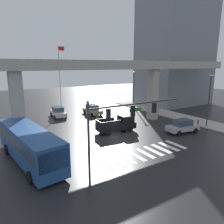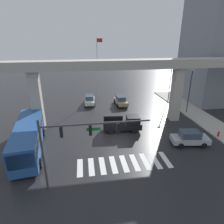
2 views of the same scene
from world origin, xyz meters
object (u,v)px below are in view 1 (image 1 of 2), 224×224
(traffic_signal_mast, at_px, (121,119))
(street_lamp_near_corner, at_px, (209,95))
(street_lamp_far_north, at_px, (134,85))
(pickup_truck, at_px, (118,124))
(city_bus, at_px, (29,143))
(fire_hydrant, at_px, (198,122))
(sedan_tan, at_px, (92,110))
(flagpole, at_px, (60,75))
(sedan_silver, at_px, (183,126))
(sedan_white, at_px, (58,112))
(street_lamp_mid_block, at_px, (159,88))

(traffic_signal_mast, bearing_deg, street_lamp_near_corner, 14.27)
(street_lamp_far_north, bearing_deg, pickup_truck, -134.50)
(street_lamp_far_north, bearing_deg, street_lamp_near_corner, -90.00)
(pickup_truck, distance_m, city_bus, 11.90)
(fire_hydrant, bearing_deg, sedan_tan, 124.38)
(street_lamp_far_north, relative_size, flagpole, 0.61)
(street_lamp_near_corner, height_order, street_lamp_far_north, same)
(pickup_truck, bearing_deg, sedan_silver, -34.55)
(city_bus, height_order, flagpole, flagpole)
(city_bus, xyz_separation_m, sedan_silver, (18.36, -1.80, -0.87))
(sedan_white, xyz_separation_m, street_lamp_mid_block, (15.88, -7.06, 3.70))
(sedan_white, relative_size, sedan_tan, 1.00)
(city_bus, bearing_deg, street_lamp_near_corner, -4.65)
(city_bus, bearing_deg, traffic_signal_mast, -49.33)
(flagpole, bearing_deg, fire_hydrant, -55.77)
(street_lamp_far_north, bearing_deg, sedan_white, -179.67)
(street_lamp_mid_block, relative_size, flagpole, 0.61)
(street_lamp_far_north, bearing_deg, street_lamp_mid_block, -90.00)
(sedan_tan, relative_size, sedan_silver, 0.98)
(sedan_white, height_order, street_lamp_mid_block, street_lamp_mid_block)
(pickup_truck, xyz_separation_m, flagpole, (-2.09, 16.03, 5.78))
(pickup_truck, relative_size, fire_hydrant, 6.17)
(sedan_white, xyz_separation_m, flagpole, (2.03, 4.16, 5.92))
(street_lamp_far_north, bearing_deg, sedan_silver, -106.40)
(fire_hydrant, bearing_deg, street_lamp_near_corner, -69.55)
(sedan_tan, bearing_deg, pickup_truck, -98.64)
(sedan_silver, height_order, traffic_signal_mast, traffic_signal_mast)
(sedan_silver, xyz_separation_m, street_lamp_mid_block, (4.91, 9.53, 3.70))
(sedan_tan, relative_size, traffic_signal_mast, 0.51)
(city_bus, height_order, street_lamp_mid_block, street_lamp_mid_block)
(city_bus, relative_size, street_lamp_far_north, 1.52)
(sedan_silver, bearing_deg, sedan_white, 123.49)
(city_bus, xyz_separation_m, street_lamp_mid_block, (23.27, 7.73, 2.83))
(street_lamp_far_north, bearing_deg, city_bus, -147.40)
(sedan_tan, relative_size, street_lamp_mid_block, 0.61)
(sedan_silver, bearing_deg, city_bus, 174.41)
(city_bus, bearing_deg, fire_hydrant, -2.06)
(pickup_truck, height_order, sedan_tan, pickup_truck)
(fire_hydrant, bearing_deg, pickup_truck, 161.77)
(fire_hydrant, bearing_deg, sedan_silver, -167.79)
(sedan_silver, relative_size, fire_hydrant, 5.30)
(city_bus, relative_size, sedan_white, 2.51)
(sedan_white, distance_m, street_lamp_near_corner, 23.33)
(city_bus, bearing_deg, sedan_tan, 45.71)
(sedan_silver, bearing_deg, street_lamp_near_corner, -1.13)
(flagpole, bearing_deg, sedan_silver, -66.69)
(street_lamp_near_corner, bearing_deg, sedan_tan, 123.52)
(street_lamp_near_corner, distance_m, street_lamp_mid_block, 9.62)
(sedan_white, xyz_separation_m, street_lamp_far_north, (15.88, 0.09, 3.70))
(sedan_white, xyz_separation_m, street_lamp_near_corner, (15.88, -16.68, 3.70))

